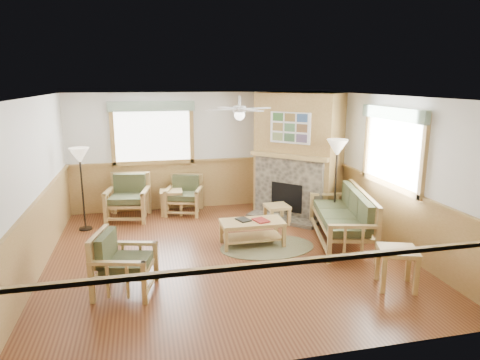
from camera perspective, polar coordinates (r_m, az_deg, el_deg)
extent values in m
cube|color=brown|center=(7.56, -1.80, -9.89)|extent=(6.00, 6.00, 0.01)
cube|color=white|center=(6.97, -1.96, 11.04)|extent=(6.00, 6.00, 0.01)
cube|color=white|center=(10.05, -5.17, 3.89)|extent=(6.00, 0.02, 2.70)
cube|color=white|center=(4.36, 5.80, -8.47)|extent=(6.00, 0.02, 2.70)
cube|color=white|center=(7.22, -25.95, -1.05)|extent=(0.02, 6.00, 2.70)
cube|color=white|center=(8.25, 19.05, 1.19)|extent=(0.02, 6.00, 2.70)
cylinder|color=brown|center=(7.87, 3.66, -8.89)|extent=(2.29, 2.29, 0.01)
cube|color=maroon|center=(7.80, 2.81, -5.30)|extent=(0.30, 0.35, 0.03)
cube|color=black|center=(7.84, 0.45, -5.22)|extent=(0.28, 0.32, 0.03)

